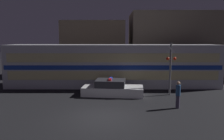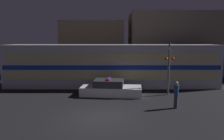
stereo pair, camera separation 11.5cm
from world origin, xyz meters
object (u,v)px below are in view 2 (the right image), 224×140
(train, at_px, (112,65))
(police_car, at_px, (111,89))
(crossing_signal_near, at_px, (170,66))
(pedestrian, at_px, (177,95))

(train, relative_size, police_car, 3.94)
(train, distance_m, crossing_signal_near, 5.39)
(pedestrian, xyz_separation_m, crossing_signal_near, (0.34, 3.16, 1.33))
(crossing_signal_near, bearing_deg, train, 141.51)
(police_car, bearing_deg, pedestrian, -32.51)
(train, xyz_separation_m, crossing_signal_near, (4.21, -3.35, 0.35))
(train, xyz_separation_m, pedestrian, (3.87, -6.50, -0.98))
(train, distance_m, police_car, 3.61)
(train, relative_size, crossing_signal_near, 4.68)
(train, height_order, crossing_signal_near, crossing_signal_near)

